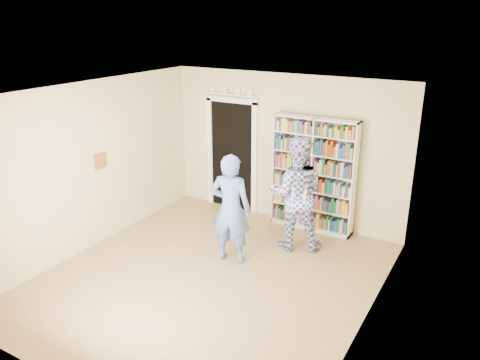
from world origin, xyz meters
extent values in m
plane|color=olive|center=(0.00, 0.00, 0.00)|extent=(5.00, 5.00, 0.00)
plane|color=white|center=(0.00, 0.00, 2.70)|extent=(5.00, 5.00, 0.00)
plane|color=beige|center=(0.00, 2.50, 1.35)|extent=(4.50, 0.00, 4.50)
plane|color=beige|center=(-2.25, 0.00, 1.35)|extent=(0.00, 5.00, 5.00)
plane|color=beige|center=(2.25, 0.00, 1.35)|extent=(0.00, 5.00, 5.00)
cube|color=white|center=(0.64, 2.34, 1.01)|extent=(1.48, 0.28, 2.03)
cube|color=white|center=(0.64, 2.34, 1.01)|extent=(0.02, 0.28, 2.03)
cube|color=black|center=(-1.10, 2.48, 1.05)|extent=(0.90, 0.03, 2.10)
cube|color=white|center=(-1.60, 2.47, 1.05)|extent=(0.10, 0.06, 2.20)
cube|color=white|center=(-0.60, 2.47, 1.05)|extent=(0.10, 0.06, 2.20)
cube|color=white|center=(-1.10, 2.47, 2.15)|extent=(1.10, 0.06, 0.10)
cube|color=white|center=(-1.10, 2.46, 2.25)|extent=(1.10, 0.08, 0.02)
cube|color=brown|center=(-2.23, 0.20, 1.40)|extent=(0.03, 0.25, 0.25)
imported|color=#5675BF|center=(-0.01, 0.63, 0.87)|extent=(0.71, 0.54, 1.73)
imported|color=#303793|center=(0.66, 1.54, 0.94)|extent=(1.13, 1.02, 1.88)
cube|color=white|center=(0.81, 1.33, 1.06)|extent=(0.20, 0.12, 0.32)
camera|label=1|loc=(3.40, -4.94, 3.66)|focal=35.00mm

